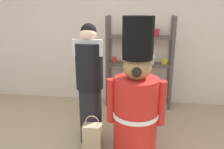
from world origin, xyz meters
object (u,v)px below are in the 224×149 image
object	(u,v)px
shopping_bag	(93,137)
person_shopper	(90,85)
merchandise_shelf	(139,63)
teddy_bear_guard	(136,101)

from	to	relation	value
shopping_bag	person_shopper	bearing A→B (deg)	107.30
merchandise_shelf	person_shopper	bearing A→B (deg)	-114.85
person_shopper	shopping_bag	bearing A→B (deg)	-72.70
merchandise_shelf	person_shopper	xyz separation A→B (m)	(-0.61, -1.32, 0.01)
merchandise_shelf	person_shopper	distance (m)	1.46
merchandise_shelf	shopping_bag	world-z (taller)	merchandise_shelf
shopping_bag	teddy_bear_guard	bearing A→B (deg)	3.55
merchandise_shelf	shopping_bag	xyz separation A→B (m)	(-0.55, -1.53, -0.63)
teddy_bear_guard	person_shopper	size ratio (longest dim) A/B	1.06
merchandise_shelf	person_shopper	size ratio (longest dim) A/B	1.03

